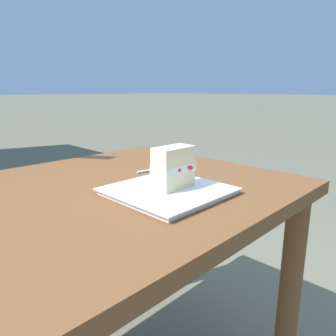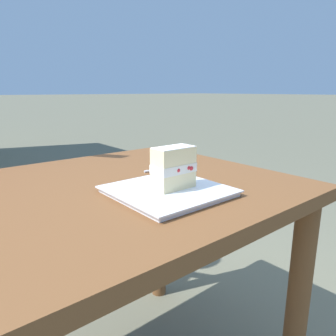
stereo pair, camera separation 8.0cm
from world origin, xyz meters
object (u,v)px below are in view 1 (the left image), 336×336
patio_table (90,234)px  dessert_plate (168,191)px  cake_slice (173,168)px  dessert_fork (163,168)px

patio_table → dessert_plate: bearing=-48.8°
dessert_plate → cake_slice: size_ratio=2.49×
dessert_plate → cake_slice: (0.01, -0.01, 0.06)m
patio_table → cake_slice: bearing=-47.5°
patio_table → cake_slice: cake_slice is taller
dessert_plate → cake_slice: cake_slice is taller
dessert_plate → dessert_fork: bearing=48.6°
cake_slice → dessert_fork: bearing=51.8°
dessert_fork → dessert_plate: bearing=-131.4°
patio_table → cake_slice: size_ratio=10.33×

